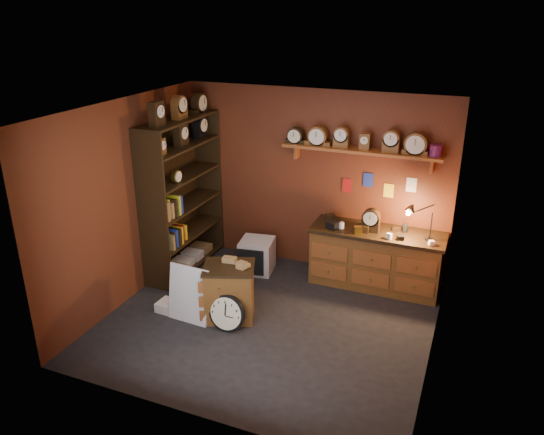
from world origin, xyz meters
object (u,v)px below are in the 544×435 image
(shelving_unit, at_px, (180,189))
(big_round_clock, at_px, (227,313))
(workbench, at_px, (376,255))
(low_cabinet, at_px, (229,290))

(shelving_unit, relative_size, big_round_clock, 5.41)
(shelving_unit, distance_m, big_round_clock, 2.17)
(workbench, xyz_separation_m, big_round_clock, (-1.46, -1.81, -0.24))
(low_cabinet, bearing_deg, big_round_clock, -91.20)
(workbench, bearing_deg, shelving_unit, -170.13)
(low_cabinet, relative_size, big_round_clock, 1.71)
(workbench, relative_size, big_round_clock, 3.90)
(workbench, xyz_separation_m, low_cabinet, (-1.56, -1.53, -0.08))
(low_cabinet, height_order, big_round_clock, low_cabinet)
(shelving_unit, relative_size, workbench, 1.39)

